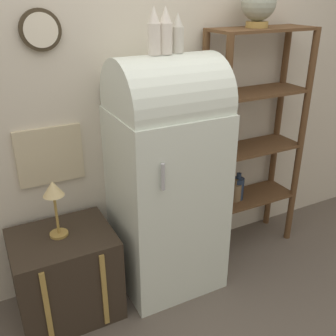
# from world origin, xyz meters

# --- Properties ---
(ground_plane) EXTENTS (12.00, 12.00, 0.00)m
(ground_plane) POSITION_xyz_m (0.00, 0.00, 0.00)
(ground_plane) COLOR #60564C
(wall_back) EXTENTS (7.00, 0.09, 2.70)m
(wall_back) POSITION_xyz_m (-0.00, 0.57, 1.35)
(wall_back) COLOR beige
(wall_back) RESTS_ON ground_plane
(refrigerator) EXTENTS (0.66, 0.61, 1.59)m
(refrigerator) POSITION_xyz_m (-0.00, 0.26, 0.83)
(refrigerator) COLOR silver
(refrigerator) RESTS_ON ground_plane
(suitcase_trunk) EXTENTS (0.61, 0.51, 0.57)m
(suitcase_trunk) POSITION_xyz_m (-0.72, 0.26, 0.29)
(suitcase_trunk) COLOR #33281E
(suitcase_trunk) RESTS_ON ground_plane
(shelf_unit) EXTENTS (0.77, 0.32, 1.70)m
(shelf_unit) POSITION_xyz_m (0.76, 0.37, 0.90)
(shelf_unit) COLOR brown
(shelf_unit) RESTS_ON ground_plane
(globe) EXTENTS (0.23, 0.23, 0.27)m
(globe) POSITION_xyz_m (0.73, 0.38, 1.84)
(globe) COLOR #AD8942
(globe) RESTS_ON shelf_unit
(vase_left) EXTENTS (0.07, 0.07, 0.26)m
(vase_left) POSITION_xyz_m (-0.08, 0.26, 1.71)
(vase_left) COLOR silver
(vase_left) RESTS_ON refrigerator
(vase_center) EXTENTS (0.08, 0.08, 0.26)m
(vase_center) POSITION_xyz_m (-0.01, 0.26, 1.71)
(vase_center) COLOR silver
(vase_center) RESTS_ON refrigerator
(vase_right) EXTENTS (0.07, 0.07, 0.22)m
(vase_right) POSITION_xyz_m (0.08, 0.27, 1.70)
(vase_right) COLOR beige
(vase_right) RESTS_ON refrigerator
(desk_lamp) EXTENTS (0.12, 0.12, 0.36)m
(desk_lamp) POSITION_xyz_m (-0.72, 0.28, 0.85)
(desk_lamp) COLOR #AD8942
(desk_lamp) RESTS_ON suitcase_trunk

